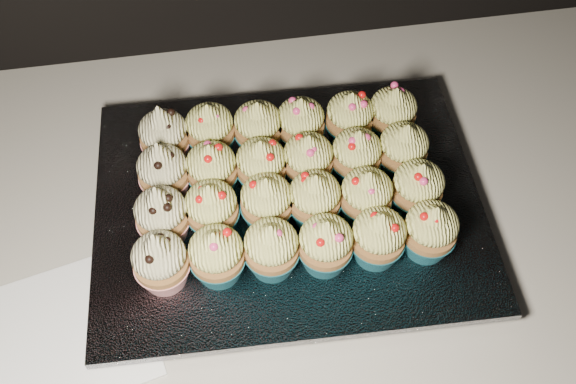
# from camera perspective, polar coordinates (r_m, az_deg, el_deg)

# --- Properties ---
(cabinet) EXTENTS (2.40, 0.60, 0.86)m
(cabinet) POSITION_cam_1_polar(r_m,az_deg,el_deg) (1.29, 9.47, -11.16)
(cabinet) COLOR black
(cabinet) RESTS_ON ground
(worktop) EXTENTS (2.44, 0.64, 0.04)m
(worktop) POSITION_cam_1_polar(r_m,az_deg,el_deg) (0.90, 13.29, 0.79)
(worktop) COLOR beige
(worktop) RESTS_ON cabinet
(napkin) EXTENTS (0.21, 0.21, 0.00)m
(napkin) POSITION_cam_1_polar(r_m,az_deg,el_deg) (0.79, -18.75, -11.74)
(napkin) COLOR white
(napkin) RESTS_ON worktop
(baking_tray) EXTENTS (0.45, 0.35, 0.02)m
(baking_tray) POSITION_cam_1_polar(r_m,az_deg,el_deg) (0.82, -0.00, -1.59)
(baking_tray) COLOR black
(baking_tray) RESTS_ON worktop
(foil_lining) EXTENTS (0.49, 0.39, 0.01)m
(foil_lining) POSITION_cam_1_polar(r_m,az_deg,el_deg) (0.80, -0.00, -0.91)
(foil_lining) COLOR silver
(foil_lining) RESTS_ON baking_tray
(cupcake_0) EXTENTS (0.06, 0.06, 0.10)m
(cupcake_0) POSITION_cam_1_polar(r_m,az_deg,el_deg) (0.72, -11.26, -6.01)
(cupcake_0) COLOR red
(cupcake_0) RESTS_ON foil_lining
(cupcake_1) EXTENTS (0.06, 0.06, 0.08)m
(cupcake_1) POSITION_cam_1_polar(r_m,az_deg,el_deg) (0.72, -6.35, -5.61)
(cupcake_1) COLOR #175C6C
(cupcake_1) RESTS_ON foil_lining
(cupcake_2) EXTENTS (0.06, 0.06, 0.08)m
(cupcake_2) POSITION_cam_1_polar(r_m,az_deg,el_deg) (0.72, -1.48, -5.05)
(cupcake_2) COLOR #175C6C
(cupcake_2) RESTS_ON foil_lining
(cupcake_3) EXTENTS (0.06, 0.06, 0.08)m
(cupcake_3) POSITION_cam_1_polar(r_m,az_deg,el_deg) (0.72, 3.35, -4.67)
(cupcake_3) COLOR #175C6C
(cupcake_3) RESTS_ON foil_lining
(cupcake_4) EXTENTS (0.06, 0.06, 0.08)m
(cupcake_4) POSITION_cam_1_polar(r_m,az_deg,el_deg) (0.73, 8.02, -4.01)
(cupcake_4) COLOR #175C6C
(cupcake_4) RESTS_ON foil_lining
(cupcake_5) EXTENTS (0.06, 0.06, 0.08)m
(cupcake_5) POSITION_cam_1_polar(r_m,az_deg,el_deg) (0.75, 12.52, -3.36)
(cupcake_5) COLOR #175C6C
(cupcake_5) RESTS_ON foil_lining
(cupcake_6) EXTENTS (0.06, 0.06, 0.10)m
(cupcake_6) POSITION_cam_1_polar(r_m,az_deg,el_deg) (0.75, -11.14, -2.02)
(cupcake_6) COLOR red
(cupcake_6) RESTS_ON foil_lining
(cupcake_7) EXTENTS (0.06, 0.06, 0.08)m
(cupcake_7) POSITION_cam_1_polar(r_m,az_deg,el_deg) (0.75, -6.78, -1.53)
(cupcake_7) COLOR #175C6C
(cupcake_7) RESTS_ON foil_lining
(cupcake_8) EXTENTS (0.06, 0.06, 0.08)m
(cupcake_8) POSITION_cam_1_polar(r_m,az_deg,el_deg) (0.75, -1.90, -0.92)
(cupcake_8) COLOR #175C6C
(cupcake_8) RESTS_ON foil_lining
(cupcake_9) EXTENTS (0.06, 0.06, 0.08)m
(cupcake_9) POSITION_cam_1_polar(r_m,az_deg,el_deg) (0.75, 2.38, -0.65)
(cupcake_9) COLOR #175C6C
(cupcake_9) RESTS_ON foil_lining
(cupcake_10) EXTENTS (0.06, 0.06, 0.08)m
(cupcake_10) POSITION_cam_1_polar(r_m,az_deg,el_deg) (0.76, 6.96, -0.37)
(cupcake_10) COLOR #175C6C
(cupcake_10) RESTS_ON foil_lining
(cupcake_11) EXTENTS (0.06, 0.06, 0.08)m
(cupcake_11) POSITION_cam_1_polar(r_m,az_deg,el_deg) (0.78, 11.42, 0.32)
(cupcake_11) COLOR #175C6C
(cupcake_11) RESTS_ON foil_lining
(cupcake_12) EXTENTS (0.06, 0.06, 0.10)m
(cupcake_12) POSITION_cam_1_polar(r_m,az_deg,el_deg) (0.79, -11.02, 1.79)
(cupcake_12) COLOR red
(cupcake_12) RESTS_ON foil_lining
(cupcake_13) EXTENTS (0.06, 0.06, 0.08)m
(cupcake_13) POSITION_cam_1_polar(r_m,az_deg,el_deg) (0.78, -6.77, 1.99)
(cupcake_13) COLOR #175C6C
(cupcake_13) RESTS_ON foil_lining
(cupcake_14) EXTENTS (0.06, 0.06, 0.08)m
(cupcake_14) POSITION_cam_1_polar(r_m,az_deg,el_deg) (0.78, -2.37, 2.35)
(cupcake_14) COLOR #175C6C
(cupcake_14) RESTS_ON foil_lining
(cupcake_15) EXTENTS (0.06, 0.06, 0.08)m
(cupcake_15) POSITION_cam_1_polar(r_m,az_deg,el_deg) (0.79, 1.80, 2.82)
(cupcake_15) COLOR #175C6C
(cupcake_15) RESTS_ON foil_lining
(cupcake_16) EXTENTS (0.06, 0.06, 0.08)m
(cupcake_16) POSITION_cam_1_polar(r_m,az_deg,el_deg) (0.80, 6.09, 3.22)
(cupcake_16) COLOR #175C6C
(cupcake_16) RESTS_ON foil_lining
(cupcake_17) EXTENTS (0.06, 0.06, 0.08)m
(cupcake_17) POSITION_cam_1_polar(r_m,az_deg,el_deg) (0.81, 10.17, 3.70)
(cupcake_17) COLOR #175C6C
(cupcake_17) RESTS_ON foil_lining
(cupcake_18) EXTENTS (0.06, 0.06, 0.10)m
(cupcake_18) POSITION_cam_1_polar(r_m,az_deg,el_deg) (0.82, -10.96, 4.93)
(cupcake_18) COLOR red
(cupcake_18) RESTS_ON foil_lining
(cupcake_19) EXTENTS (0.06, 0.06, 0.08)m
(cupcake_19) POSITION_cam_1_polar(r_m,az_deg,el_deg) (0.82, -6.92, 5.49)
(cupcake_19) COLOR #175C6C
(cupcake_19) RESTS_ON foil_lining
(cupcake_20) EXTENTS (0.06, 0.06, 0.08)m
(cupcake_20) POSITION_cam_1_polar(r_m,az_deg,el_deg) (0.82, -2.66, 5.73)
(cupcake_20) COLOR #175C6C
(cupcake_20) RESTS_ON foil_lining
(cupcake_21) EXTENTS (0.06, 0.06, 0.08)m
(cupcake_21) POSITION_cam_1_polar(r_m,az_deg,el_deg) (0.82, 1.12, 6.06)
(cupcake_21) COLOR #175C6C
(cupcake_21) RESTS_ON foil_lining
(cupcake_22) EXTENTS (0.06, 0.06, 0.08)m
(cupcake_22) POSITION_cam_1_polar(r_m,az_deg,el_deg) (0.83, 5.50, 6.54)
(cupcake_22) COLOR #175C6C
(cupcake_22) RESTS_ON foil_lining
(cupcake_23) EXTENTS (0.06, 0.06, 0.08)m
(cupcake_23) POSITION_cam_1_polar(r_m,az_deg,el_deg) (0.85, 9.26, 6.89)
(cupcake_23) COLOR #175C6C
(cupcake_23) RESTS_ON foil_lining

